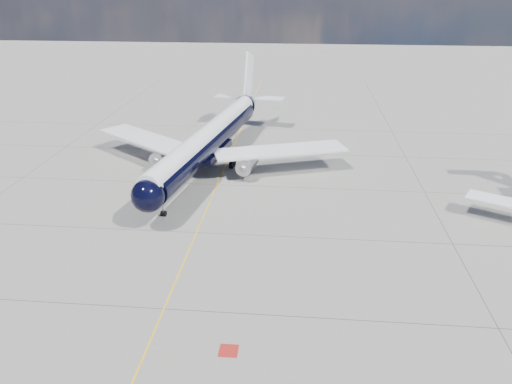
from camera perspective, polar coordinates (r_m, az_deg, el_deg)
ground at (r=78.45m, az=-3.89°, el=2.25°), size 320.00×320.00×0.00m
taxiway_centerline at (r=73.88m, az=-4.49°, el=0.85°), size 0.16×160.00×0.01m
red_marking at (r=43.23m, az=-3.15°, el=-17.65°), size 1.60×1.60×0.01m
main_airliner at (r=79.90m, az=-5.16°, el=6.18°), size 42.49×52.19×15.12m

